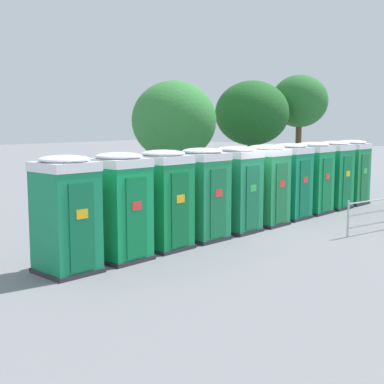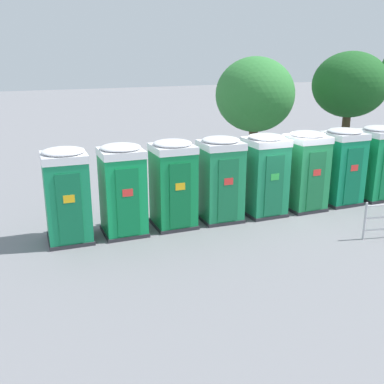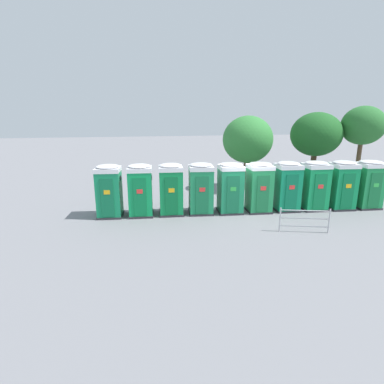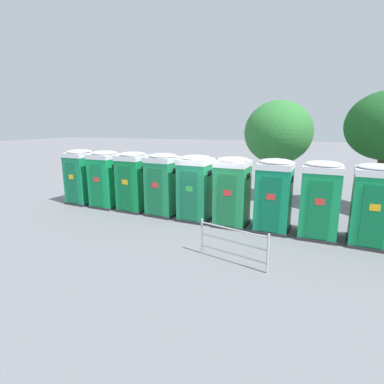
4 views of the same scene
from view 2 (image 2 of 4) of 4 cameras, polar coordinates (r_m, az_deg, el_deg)
name	(u,v)px [view 2 (image 2 of 4)]	position (r m, az deg, el deg)	size (l,w,h in m)	color
ground_plane	(281,210)	(14.85, 11.20, -2.22)	(120.00, 120.00, 0.00)	slate
portapotty_0	(67,195)	(12.22, -15.60, -0.37)	(1.28, 1.32, 2.54)	#2D2D33
portapotty_1	(123,189)	(12.42, -8.81, 0.34)	(1.26, 1.29, 2.54)	#2D2D33
portapotty_2	(173,184)	(12.85, -2.41, 1.08)	(1.27, 1.29, 2.54)	#2D2D33
portapotty_3	(220,179)	(13.38, 3.61, 1.70)	(1.32, 1.33, 2.54)	#2D2D33
portapotty_4	(265,174)	(14.01, 9.19, 2.21)	(1.28, 1.29, 2.54)	#2D2D33
portapotty_5	(305,170)	(14.79, 14.20, 2.68)	(1.26, 1.29, 2.54)	#2D2D33
portapotty_6	(342,166)	(15.73, 18.49, 3.15)	(1.28, 1.29, 2.54)	#2D2D33
portapotty_7	(377,162)	(16.70, 22.43, 3.50)	(1.30, 1.28, 2.54)	#2D2D33
street_tree_0	(255,95)	(18.81, 7.99, 12.08)	(3.20, 3.20, 4.79)	#4C3826
street_tree_1	(350,85)	(20.90, 19.40, 12.67)	(3.19, 3.19, 5.01)	#4C3826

